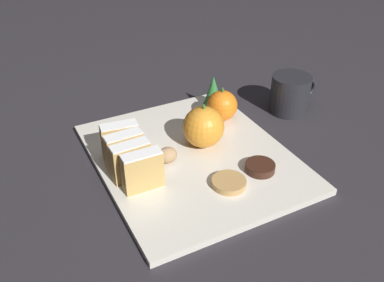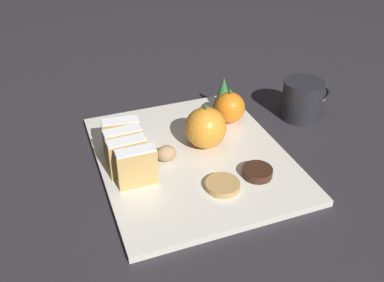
% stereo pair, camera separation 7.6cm
% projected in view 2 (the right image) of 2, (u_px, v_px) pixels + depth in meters
% --- Properties ---
extents(ground_plane, '(6.00, 6.00, 0.00)m').
position_uv_depth(ground_plane, '(192.00, 160.00, 0.79)').
color(ground_plane, '#28262B').
extents(serving_platter, '(0.33, 0.40, 0.01)m').
position_uv_depth(serving_platter, '(192.00, 157.00, 0.79)').
color(serving_platter, silver).
rests_on(serving_platter, ground_plane).
extents(stollen_slice_front, '(0.07, 0.03, 0.07)m').
position_uv_depth(stollen_slice_front, '(137.00, 167.00, 0.70)').
color(stollen_slice_front, tan).
rests_on(stollen_slice_front, serving_platter).
extents(stollen_slice_second, '(0.07, 0.03, 0.07)m').
position_uv_depth(stollen_slice_second, '(128.00, 157.00, 0.72)').
color(stollen_slice_second, tan).
rests_on(stollen_slice_second, serving_platter).
extents(stollen_slice_third, '(0.07, 0.03, 0.07)m').
position_uv_depth(stollen_slice_third, '(124.00, 146.00, 0.75)').
color(stollen_slice_third, tan).
rests_on(stollen_slice_third, serving_platter).
extents(stollen_slice_fourth, '(0.07, 0.03, 0.07)m').
position_uv_depth(stollen_slice_fourth, '(122.00, 136.00, 0.77)').
color(stollen_slice_fourth, tan).
rests_on(stollen_slice_fourth, serving_platter).
extents(orange_near, '(0.08, 0.08, 0.09)m').
position_uv_depth(orange_near, '(206.00, 128.00, 0.79)').
color(orange_near, orange).
rests_on(orange_near, serving_platter).
extents(orange_far, '(0.06, 0.06, 0.07)m').
position_uv_depth(orange_far, '(229.00, 108.00, 0.87)').
color(orange_far, orange).
rests_on(orange_far, serving_platter).
extents(walnut, '(0.04, 0.03, 0.03)m').
position_uv_depth(walnut, '(167.00, 155.00, 0.76)').
color(walnut, tan).
rests_on(walnut, serving_platter).
extents(chocolate_cookie, '(0.05, 0.05, 0.01)m').
position_uv_depth(chocolate_cookie, '(257.00, 172.00, 0.73)').
color(chocolate_cookie, '#381E14').
rests_on(chocolate_cookie, serving_platter).
extents(gingerbread_cookie, '(0.06, 0.06, 0.01)m').
position_uv_depth(gingerbread_cookie, '(223.00, 185.00, 0.70)').
color(gingerbread_cookie, tan).
rests_on(gingerbread_cookie, serving_platter).
extents(evergreen_sprig, '(0.04, 0.04, 0.07)m').
position_uv_depth(evergreen_sprig, '(223.00, 93.00, 0.91)').
color(evergreen_sprig, '#2D7538').
rests_on(evergreen_sprig, serving_platter).
extents(coffee_mug, '(0.11, 0.08, 0.08)m').
position_uv_depth(coffee_mug, '(303.00, 100.00, 0.90)').
color(coffee_mug, '#232328').
rests_on(coffee_mug, ground_plane).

